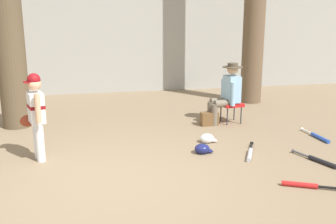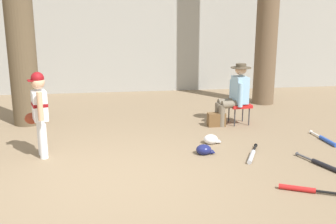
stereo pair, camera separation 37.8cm
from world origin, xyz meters
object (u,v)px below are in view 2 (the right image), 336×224
object	(u,v)px
bat_black_composite	(322,164)
batting_helmet_white	(211,139)
young_ballplayer	(39,109)
bat_red_barrel	(302,189)
bat_aluminum_silver	(252,155)
folding_stool	(239,106)
batting_helmet_navy	(204,150)
bat_blue_youth	(326,140)
handbag_beside_stool	(216,120)
seated_spectator	(235,92)

from	to	relation	value
bat_black_composite	batting_helmet_white	xyz separation A→B (m)	(-1.32, 1.25, 0.04)
young_ballplayer	batting_helmet_white	distance (m)	2.80
bat_red_barrel	young_ballplayer	bearing A→B (deg)	152.59
bat_aluminum_silver	young_ballplayer	bearing A→B (deg)	170.73
folding_stool	batting_helmet_white	xyz separation A→B (m)	(-0.85, -1.12, -0.29)
folding_stool	bat_red_barrel	xyz separation A→B (m)	(-0.20, -3.09, -0.33)
folding_stool	bat_black_composite	size ratio (longest dim) A/B	0.55
young_ballplayer	batting_helmet_navy	distance (m)	2.58
bat_black_composite	batting_helmet_white	world-z (taller)	batting_helmet_white
young_ballplayer	bat_red_barrel	bearing A→B (deg)	-27.41
young_ballplayer	folding_stool	world-z (taller)	young_ballplayer
batting_helmet_navy	batting_helmet_white	xyz separation A→B (m)	(0.24, 0.49, 0.00)
folding_stool	bat_blue_youth	bearing A→B (deg)	-49.62
handbag_beside_stool	bat_blue_youth	world-z (taller)	handbag_beside_stool
young_ballplayer	bat_black_composite	xyz separation A→B (m)	(4.03, -1.01, -0.71)
bat_blue_youth	batting_helmet_navy	xyz separation A→B (m)	(-2.21, -0.29, 0.04)
folding_stool	batting_helmet_white	size ratio (longest dim) A/B	1.52
bat_blue_youth	handbag_beside_stool	bearing A→B (deg)	142.75
seated_spectator	bat_black_composite	bearing A→B (deg)	-76.41
handbag_beside_stool	bat_red_barrel	distance (m)	3.01
bat_black_composite	batting_helmet_navy	size ratio (longest dim) A/B	2.75
bat_black_composite	batting_helmet_navy	world-z (taller)	batting_helmet_navy
batting_helmet_navy	batting_helmet_white	distance (m)	0.55
handbag_beside_stool	batting_helmet_navy	xyz separation A→B (m)	(-0.61, -1.51, -0.06)
seated_spectator	bat_red_barrel	distance (m)	3.14
bat_red_barrel	batting_helmet_white	distance (m)	2.08
bat_blue_youth	bat_black_composite	distance (m)	1.23
young_ballplayer	folding_stool	bearing A→B (deg)	20.70
bat_blue_youth	bat_red_barrel	bearing A→B (deg)	-126.75
batting_helmet_navy	bat_black_composite	bearing A→B (deg)	-25.79
seated_spectator	handbag_beside_stool	bearing A→B (deg)	-166.93
handbag_beside_stool	young_ballplayer	bearing A→B (deg)	-157.94
handbag_beside_stool	bat_blue_youth	size ratio (longest dim) A/B	0.42
bat_blue_youth	batting_helmet_white	size ratio (longest dim) A/B	2.83
bat_red_barrel	batting_helmet_navy	distance (m)	1.73
bat_red_barrel	batting_helmet_navy	size ratio (longest dim) A/B	2.40
young_ballplayer	bat_aluminum_silver	size ratio (longest dim) A/B	1.72
bat_black_composite	batting_helmet_navy	xyz separation A→B (m)	(-1.56, 0.75, 0.04)
seated_spectator	bat_aluminum_silver	distance (m)	1.97
bat_black_composite	batting_helmet_white	distance (m)	1.82
seated_spectator	handbag_beside_stool	world-z (taller)	seated_spectator
batting_helmet_white	bat_black_composite	bearing A→B (deg)	-43.32
young_ballplayer	batting_helmet_white	xyz separation A→B (m)	(2.71, 0.23, -0.67)
seated_spectator	batting_helmet_navy	distance (m)	1.97
young_ballplayer	bat_blue_youth	bearing A→B (deg)	0.36
handbag_beside_stool	batting_helmet_white	bearing A→B (deg)	-109.85
folding_stool	bat_black_composite	distance (m)	2.43
bat_black_composite	bat_red_barrel	world-z (taller)	same
young_ballplayer	bat_black_composite	world-z (taller)	young_ballplayer
bat_aluminum_silver	batting_helmet_white	bearing A→B (deg)	121.18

